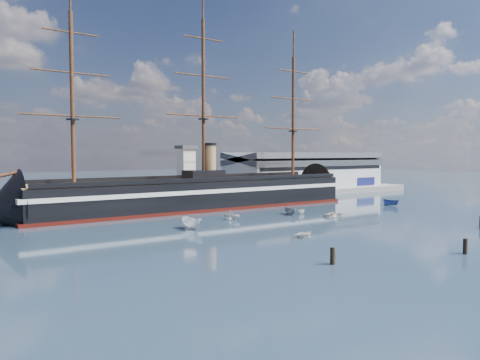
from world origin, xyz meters
TOP-DOWN VIEW (x-y plane):
  - ground at (0.00, 40.00)m, footprint 600.00×600.00m
  - quay at (10.00, 76.00)m, footprint 180.00×18.00m
  - warehouse at (58.00, 80.00)m, footprint 63.00×21.00m
  - quay_tower at (3.00, 73.00)m, footprint 5.00×5.00m
  - warship at (-2.81, 60.00)m, footprint 112.97×17.28m
  - motorboat_a at (-18.90, 32.42)m, footprint 7.33×2.88m
  - motorboat_b at (-6.83, 13.35)m, footprint 2.14×3.10m
  - motorboat_c at (10.96, 36.94)m, footprint 5.46×2.91m
  - motorboat_d at (-5.12, 38.60)m, footprint 6.99×6.03m
  - motorboat_e at (17.36, 28.64)m, footprint 1.62×3.27m
  - motorboat_f at (47.11, 34.70)m, footprint 5.89×2.80m
  - motorboat_g at (14.20, 36.36)m, footprint 2.77×3.53m
  - piling_near_left at (-18.43, -3.75)m, footprint 0.64×0.64m
  - piling_near_mid at (2.05, -10.78)m, footprint 0.64×0.64m

SIDE VIEW (x-z plane):
  - ground at x=0.00m, z-range 0.00..0.00m
  - quay at x=10.00m, z-range -1.00..1.00m
  - motorboat_a at x=-18.90m, z-range -1.45..1.45m
  - motorboat_b at x=-6.83m, z-range -0.67..0.67m
  - motorboat_c at x=10.96m, z-range -1.04..1.04m
  - motorboat_d at x=-5.12m, z-range -1.20..1.20m
  - motorboat_e at x=17.36m, z-range -0.73..0.73m
  - motorboat_f at x=47.11m, z-range -1.13..1.13m
  - motorboat_g at x=14.20m, z-range -0.67..0.67m
  - piling_near_left at x=-18.43m, z-range -1.50..1.50m
  - piling_near_mid at x=2.05m, z-range -1.50..1.50m
  - warship at x=-2.81m, z-range -22.93..31.01m
  - warehouse at x=58.00m, z-range 2.18..13.78m
  - quay_tower at x=3.00m, z-range 2.25..17.25m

